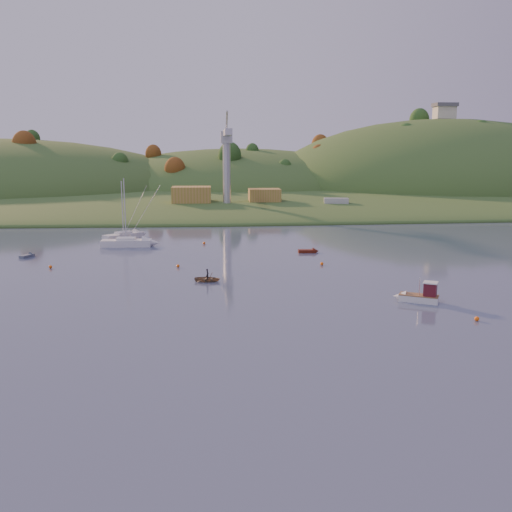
{
  "coord_description": "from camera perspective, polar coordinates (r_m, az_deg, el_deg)",
  "views": [
    {
      "loc": [
        -3.35,
        -40.54,
        17.66
      ],
      "look_at": [
        3.19,
        36.92,
        3.07
      ],
      "focal_mm": 40.0,
      "sensor_mm": 36.0,
      "label": 1
    }
  ],
  "objects": [
    {
      "name": "far_shore",
      "position": [
        271.13,
        -4.14,
        6.87
      ],
      "size": [
        620.0,
        220.0,
        1.5
      ],
      "primitive_type": "cube",
      "color": "#294B1E",
      "rests_on": "ground"
    },
    {
      "name": "paddler",
      "position": [
        77.5,
        -4.87,
        -2.01
      ],
      "size": [
        0.46,
        0.6,
        1.5
      ],
      "primitive_type": "imported",
      "rotation": [
        0.0,
        0.0,
        1.38
      ],
      "color": "black",
      "rests_on": "ground"
    },
    {
      "name": "buoy_3",
      "position": [
        107.87,
        -5.22,
        1.3
      ],
      "size": [
        0.5,
        0.5,
        0.5
      ],
      "primitive_type": "sphere",
      "color": "#FF610D",
      "rests_on": "ground"
    },
    {
      "name": "buoy_4",
      "position": [
        87.16,
        -7.81,
        -0.99
      ],
      "size": [
        0.5,
        0.5,
        0.5
      ],
      "primitive_type": "sphere",
      "color": "#FF610D",
      "rests_on": "ground"
    },
    {
      "name": "work_vessel",
      "position": [
        163.4,
        8.0,
        4.84
      ],
      "size": [
        16.55,
        7.97,
        4.08
      ],
      "rotation": [
        0.0,
        0.0,
        -0.15
      ],
      "color": "#515C6A",
      "rests_on": "ground"
    },
    {
      "name": "canoe",
      "position": [
        77.58,
        -4.87,
        -2.29
      ],
      "size": [
        3.93,
        3.14,
        0.73
      ],
      "primitive_type": "imported",
      "rotation": [
        0.0,
        0.0,
        1.38
      ],
      "color": "#876A4A",
      "rests_on": "ground"
    },
    {
      "name": "wharf",
      "position": [
        163.58,
        -1.88,
        4.85
      ],
      "size": [
        42.0,
        16.0,
        2.4
      ],
      "primitive_type": "cube",
      "color": "slate",
      "rests_on": "ground"
    },
    {
      "name": "hilltop_house",
      "position": [
        255.73,
        18.34,
        13.64
      ],
      "size": [
        9.0,
        7.0,
        6.45
      ],
      "color": "beige",
      "rests_on": "hill_right"
    },
    {
      "name": "buoy_1",
      "position": [
        88.64,
        6.6,
        -0.77
      ],
      "size": [
        0.5,
        0.5,
        0.5
      ],
      "primitive_type": "sphere",
      "color": "#FF610D",
      "rests_on": "ground"
    },
    {
      "name": "buoy_0",
      "position": [
        64.1,
        21.21,
        -5.87
      ],
      "size": [
        0.5,
        0.5,
        0.5
      ],
      "primitive_type": "sphere",
      "color": "#FF610D",
      "rests_on": "ground"
    },
    {
      "name": "sailboat_far",
      "position": [
        107.64,
        -12.84,
        1.35
      ],
      "size": [
        9.05,
        2.81,
        12.51
      ],
      "rotation": [
        0.0,
        0.0,
        -0.01
      ],
      "color": "silver",
      "rests_on": "ground"
    },
    {
      "name": "red_tender",
      "position": [
        99.38,
        5.52,
        0.5
      ],
      "size": [
        3.63,
        1.35,
        1.22
      ],
      "rotation": [
        0.0,
        0.0,
        -0.04
      ],
      "color": "#51180B",
      "rests_on": "ground"
    },
    {
      "name": "dock_crane",
      "position": [
        159.02,
        -2.94,
        10.45
      ],
      "size": [
        3.2,
        28.0,
        20.3
      ],
      "color": "#B7B7BC",
      "rests_on": "wharf"
    },
    {
      "name": "hillside_trees",
      "position": [
        226.25,
        -3.98,
        6.13
      ],
      "size": [
        280.0,
        50.0,
        32.0
      ],
      "primitive_type": null,
      "color": "#214518",
      "rests_on": "ground"
    },
    {
      "name": "sailboat_near",
      "position": [
        116.54,
        -13.11,
        2.01
      ],
      "size": [
        7.82,
        7.42,
        11.51
      ],
      "rotation": [
        0.0,
        0.0,
        0.74
      ],
      "color": "silver",
      "rests_on": "ground"
    },
    {
      "name": "shed_east",
      "position": [
        165.88,
        0.85,
        6.05
      ],
      "size": [
        9.0,
        7.0,
        4.0
      ],
      "primitive_type": "cube",
      "color": "olive",
      "rests_on": "wharf"
    },
    {
      "name": "shed_west",
      "position": [
        164.11,
        -6.47,
        6.07
      ],
      "size": [
        11.0,
        8.0,
        4.8
      ],
      "primitive_type": "cube",
      "color": "olive",
      "rests_on": "wharf"
    },
    {
      "name": "fishing_boat",
      "position": [
        69.71,
        15.7,
        -3.82
      ],
      "size": [
        5.38,
        3.91,
        3.34
      ],
      "rotation": [
        0.0,
        0.0,
        2.65
      ],
      "color": "silver",
      "rests_on": "ground"
    },
    {
      "name": "ground",
      "position": [
        44.34,
        -0.09,
        -12.84
      ],
      "size": [
        500.0,
        500.0,
        0.0
      ],
      "primitive_type": "plane",
      "color": "#38475C",
      "rests_on": "ground"
    },
    {
      "name": "hill_right",
      "position": [
        255.86,
        17.9,
        6.17
      ],
      "size": [
        150.0,
        130.0,
        60.0
      ],
      "primitive_type": "ellipsoid",
      "color": "#294B1E",
      "rests_on": "ground"
    },
    {
      "name": "hill_center",
      "position": [
        251.51,
        -1.78,
        6.6
      ],
      "size": [
        140.0,
        120.0,
        36.0
      ],
      "primitive_type": "ellipsoid",
      "color": "#294B1E",
      "rests_on": "ground"
    },
    {
      "name": "shore_slope",
      "position": [
        206.32,
        -3.89,
        5.7
      ],
      "size": [
        640.0,
        150.0,
        7.0
      ],
      "primitive_type": "ellipsoid",
      "color": "#294B1E",
      "rests_on": "ground"
    },
    {
      "name": "grey_dinghy",
      "position": [
        102.29,
        -21.72,
        0.06
      ],
      "size": [
        2.35,
        3.03,
        1.08
      ],
      "rotation": [
        0.0,
        0.0,
        1.06
      ],
      "color": "#505B69",
      "rests_on": "ground"
    },
    {
      "name": "buoy_2",
      "position": [
        91.1,
        -19.86,
        -1.02
      ],
      "size": [
        0.5,
        0.5,
        0.5
      ],
      "primitive_type": "sphere",
      "color": "#FF610D",
      "rests_on": "ground"
    }
  ]
}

